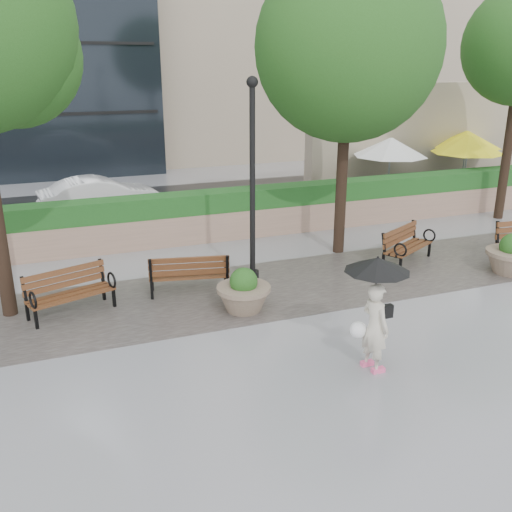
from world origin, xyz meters
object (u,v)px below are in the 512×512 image
object	(u,v)px
bench_2	(189,282)
bench_3	(407,252)
planter_left	(244,294)
lamppost	(252,197)
bench_1	(71,301)
pedestrian	(376,303)
planter_right	(511,258)
car_right	(100,197)

from	to	relation	value
bench_2	bench_3	xyz separation A→B (m)	(5.52, 0.01, -0.01)
planter_left	lamppost	distance (m)	2.20
bench_1	pedestrian	world-z (taller)	pedestrian
planter_right	pedestrian	size ratio (longest dim) A/B	0.61
bench_2	bench_3	bearing A→B (deg)	-167.84
bench_3	planter_left	world-z (taller)	planter_left
bench_1	pedestrian	size ratio (longest dim) A/B	0.94
bench_2	car_right	world-z (taller)	car_right
planter_left	car_right	xyz separation A→B (m)	(-1.80, 8.60, 0.27)
planter_right	bench_3	bearing A→B (deg)	140.44
bench_1	planter_right	distance (m)	9.87
planter_left	car_right	size ratio (longest dim) A/B	0.28
bench_2	pedestrian	distance (m)	4.65
bench_1	lamppost	distance (m)	4.27
bench_1	bench_2	bearing A→B (deg)	-14.54
bench_2	planter_left	world-z (taller)	planter_left
bench_3	lamppost	xyz separation A→B (m)	(-4.05, 0.05, 1.72)
planter_right	lamppost	size ratio (longest dim) A/B	0.26
lamppost	car_right	bearing A→B (deg)	108.84
planter_left	planter_right	xyz separation A→B (m)	(6.56, -0.23, 0.03)
bench_3	lamppost	world-z (taller)	lamppost
bench_3	planter_left	bearing A→B (deg)	166.99
planter_right	car_right	xyz separation A→B (m)	(-8.36, 8.83, 0.24)
lamppost	bench_3	bearing A→B (deg)	-0.67
planter_left	planter_right	bearing A→B (deg)	-2.00
bench_1	planter_right	bearing A→B (deg)	-26.67
pedestrian	planter_left	bearing A→B (deg)	11.83
bench_3	planter_right	distance (m)	2.37
bench_1	car_right	size ratio (longest dim) A/B	0.47
planter_left	bench_2	bearing A→B (deg)	121.88
bench_1	bench_2	distance (m)	2.45
bench_3	planter_left	distance (m)	4.91
car_right	pedestrian	world-z (taller)	pedestrian
planter_right	bench_2	bearing A→B (deg)	168.53
planter_left	bench_3	bearing A→B (deg)	15.06
planter_right	car_right	size ratio (longest dim) A/B	0.30
bench_2	pedestrian	bearing A→B (deg)	127.50
planter_left	planter_right	size ratio (longest dim) A/B	0.93
bench_2	lamppost	xyz separation A→B (m)	(1.47, 0.06, 1.71)
bench_1	car_right	world-z (taller)	car_right
planter_right	car_right	bearing A→B (deg)	133.42
bench_3	car_right	size ratio (longest dim) A/B	0.46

